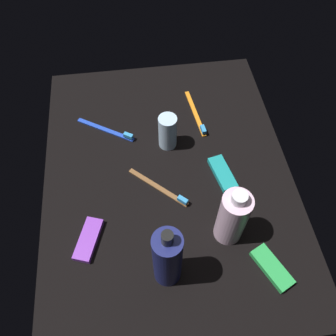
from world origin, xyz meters
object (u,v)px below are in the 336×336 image
Objects in this scene: toothbrush_blue at (109,130)px; deodorant_stick at (168,132)px; bodywash_bottle at (232,217)px; lotion_bottle at (167,259)px; toothbrush_brown at (162,189)px; toothbrush_orange at (196,115)px; snack_bar_teal at (222,173)px; snack_bar_purple at (89,239)px; snack_bar_green at (272,268)px.

deodorant_stick is at bearing 67.83° from toothbrush_blue.
bodywash_bottle is at bearing 37.53° from toothbrush_blue.
lotion_bottle reaches higher than toothbrush_brown.
toothbrush_orange reaches higher than snack_bar_teal.
toothbrush_brown is (-21.06, 1.26, -8.98)cm from lotion_bottle.
snack_bar_purple is (-2.18, -32.19, -7.43)cm from bodywash_bottle.
deodorant_stick is 13.88cm from toothbrush_orange.
snack_bar_teal is at bearing 143.33° from lotion_bottle.
deodorant_stick reaches higher than snack_bar_purple.
toothbrush_orange is 1.73× the size of snack_bar_purple.
toothbrush_brown is (-13.43, -13.88, -7.57)cm from bodywash_bottle.
bodywash_bottle is 1.00× the size of toothbrush_orange.
snack_bar_teal is (18.50, 28.71, 0.14)cm from toothbrush_blue.
toothbrush_orange is at bearing 132.65° from deodorant_stick.
toothbrush_orange is 25.70cm from toothbrush_blue.
toothbrush_orange is 46.68cm from snack_bar_purple.
toothbrush_orange reaches higher than snack_bar_purple.
lotion_bottle is at bearing -120.23° from snack_bar_green.
toothbrush_brown is at bearing -93.76° from snack_bar_teal.
snack_bar_purple is at bearing -10.26° from toothbrush_blue.
snack_bar_green is 1.00× the size of snack_bar_purple.
snack_bar_green is at bearing -0.23° from snack_bar_teal.
lotion_bottle reaches higher than snack_bar_green.
lotion_bottle is 47.47cm from toothbrush_orange.
lotion_bottle reaches higher than snack_bar_purple.
bodywash_bottle is at bearing -20.57° from snack_bar_teal.
toothbrush_orange is at bearing 176.29° from snack_bar_teal.
snack_bar_purple is (13.66, -34.52, 0.00)cm from snack_bar_teal.
snack_bar_purple is (11.25, -18.31, 0.14)cm from toothbrush_brown.
lotion_bottle is at bearing -17.94° from toothbrush_orange.
bodywash_bottle is at bearing 116.75° from lotion_bottle.
toothbrush_blue is at bearing -170.61° from snack_bar_purple.
snack_bar_teal is at bearing 131.23° from snack_bar_purple.
toothbrush_blue is at bearing -165.02° from lotion_bottle.
snack_bar_green is (9.72, 7.74, -7.43)cm from bodywash_bottle.
bodywash_bottle reaches higher than toothbrush_brown.
toothbrush_brown is 1.35× the size of snack_bar_green.
toothbrush_blue is 34.15cm from snack_bar_teal.
toothbrush_orange is at bearing 150.64° from toothbrush_brown.
toothbrush_orange is at bearing -178.78° from bodywash_bottle.
toothbrush_blue is 32.68cm from snack_bar_purple.
bodywash_bottle is 1.28× the size of toothbrush_brown.
toothbrush_blue is 1.52× the size of snack_bar_purple.
toothbrush_blue is at bearing -135.00° from snack_bar_teal.
toothbrush_orange is (-44.35, 14.36, -8.98)cm from lotion_bottle.
snack_bar_purple is (32.15, -5.82, 0.14)cm from toothbrush_blue.
toothbrush_orange is 1.14× the size of toothbrush_blue.
deodorant_stick is 0.65× the size of toothbrush_blue.
toothbrush_blue is (-34.33, -26.37, -7.57)cm from bodywash_bottle.
toothbrush_brown is 31.68cm from snack_bar_green.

